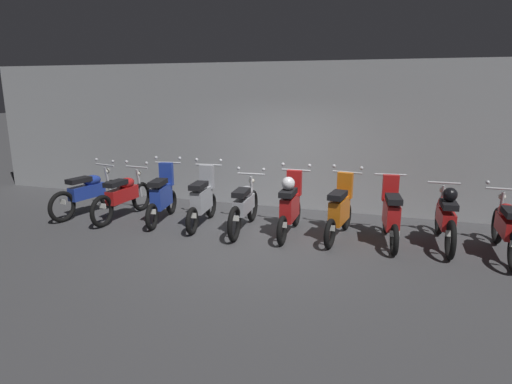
% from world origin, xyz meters
% --- Properties ---
extents(ground_plane, '(80.00, 80.00, 0.00)m').
position_xyz_m(ground_plane, '(0.00, 0.00, 0.00)').
color(ground_plane, '#424244').
extents(back_wall, '(16.13, 0.30, 3.26)m').
position_xyz_m(back_wall, '(0.00, 2.53, 1.63)').
color(back_wall, '#9EA0A3').
rests_on(back_wall, ground).
extents(motorbike_slot_0, '(0.63, 1.93, 1.15)m').
position_xyz_m(motorbike_slot_0, '(-4.06, 0.54, 0.49)').
color(motorbike_slot_0, black).
rests_on(motorbike_slot_0, ground).
extents(motorbike_slot_1, '(0.59, 1.95, 1.15)m').
position_xyz_m(motorbike_slot_1, '(-3.16, 0.52, 0.49)').
color(motorbike_slot_1, black).
rests_on(motorbike_slot_1, ground).
extents(motorbike_slot_2, '(0.58, 1.67, 1.29)m').
position_xyz_m(motorbike_slot_2, '(-2.26, 0.58, 0.53)').
color(motorbike_slot_2, black).
rests_on(motorbike_slot_2, ground).
extents(motorbike_slot_3, '(0.59, 1.68, 1.29)m').
position_xyz_m(motorbike_slot_3, '(-1.36, 0.58, 0.53)').
color(motorbike_slot_3, black).
rests_on(motorbike_slot_3, ground).
extents(motorbike_slot_4, '(0.59, 1.95, 1.15)m').
position_xyz_m(motorbike_slot_4, '(-0.45, 0.53, 0.49)').
color(motorbike_slot_4, black).
rests_on(motorbike_slot_4, ground).
extents(motorbike_slot_5, '(0.59, 1.68, 1.29)m').
position_xyz_m(motorbike_slot_5, '(0.45, 0.53, 0.57)').
color(motorbike_slot_5, black).
rests_on(motorbike_slot_5, ground).
extents(motorbike_slot_6, '(0.59, 1.68, 1.29)m').
position_xyz_m(motorbike_slot_6, '(1.36, 0.62, 0.53)').
color(motorbike_slot_6, black).
rests_on(motorbike_slot_6, ground).
extents(motorbike_slot_7, '(0.56, 1.68, 1.18)m').
position_xyz_m(motorbike_slot_7, '(2.25, 0.63, 0.52)').
color(motorbike_slot_7, black).
rests_on(motorbike_slot_7, ground).
extents(motorbike_slot_8, '(0.56, 1.95, 1.08)m').
position_xyz_m(motorbike_slot_8, '(3.16, 0.77, 0.53)').
color(motorbike_slot_8, black).
rests_on(motorbike_slot_8, ground).
extents(motorbike_slot_9, '(0.59, 1.95, 1.15)m').
position_xyz_m(motorbike_slot_9, '(4.06, 0.57, 0.49)').
color(motorbike_slot_9, black).
rests_on(motorbike_slot_9, ground).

